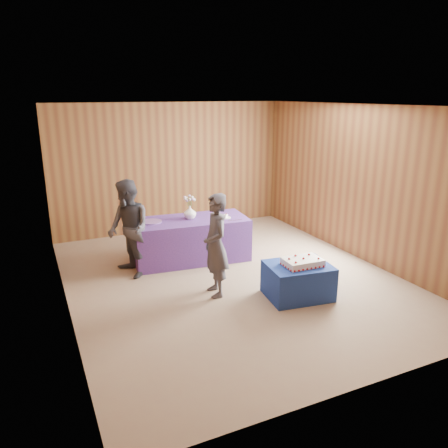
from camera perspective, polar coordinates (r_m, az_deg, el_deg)
ground at (r=7.09m, az=1.03°, el=-7.14°), size 6.00×6.00×0.00m
room_shell at (r=6.57m, az=1.11°, el=7.39°), size 5.04×6.04×2.72m
cake_table at (r=6.50m, az=9.63°, el=-7.30°), size 0.98×0.81×0.50m
serving_table at (r=7.78m, az=-4.39°, el=-2.03°), size 2.08×1.09×0.75m
sheet_cake at (r=6.37m, az=10.22°, el=-4.90°), size 0.59×0.41×0.13m
vase at (r=7.67m, az=-4.48°, el=1.52°), size 0.23×0.23×0.23m
flower_spray at (r=7.61m, az=-4.52°, el=3.35°), size 0.21×0.21×0.16m
platter at (r=7.56m, az=-9.44°, el=0.29°), size 0.43×0.43×0.02m
plate at (r=7.73m, az=0.22°, el=0.85°), size 0.21×0.21×0.01m
cake_slice at (r=7.72m, az=0.23°, el=1.10°), size 0.08×0.08×0.08m
knife at (r=7.58m, az=1.46°, el=0.50°), size 0.26×0.04×0.00m
guest_left at (r=6.30m, az=-1.10°, el=-2.82°), size 0.42×0.59×1.53m
guest_right at (r=7.11m, az=-12.35°, el=-0.65°), size 0.75×0.88×1.58m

